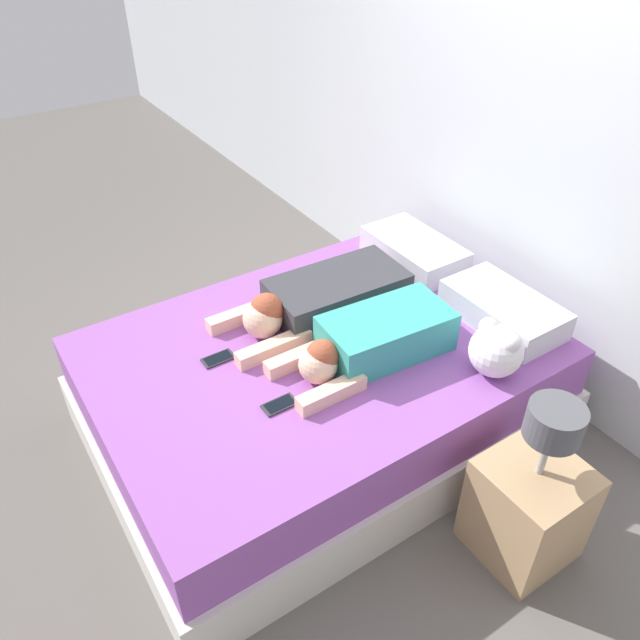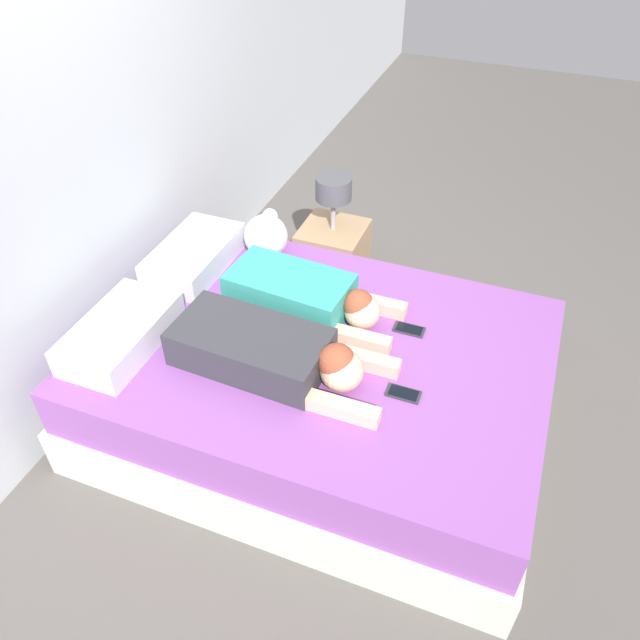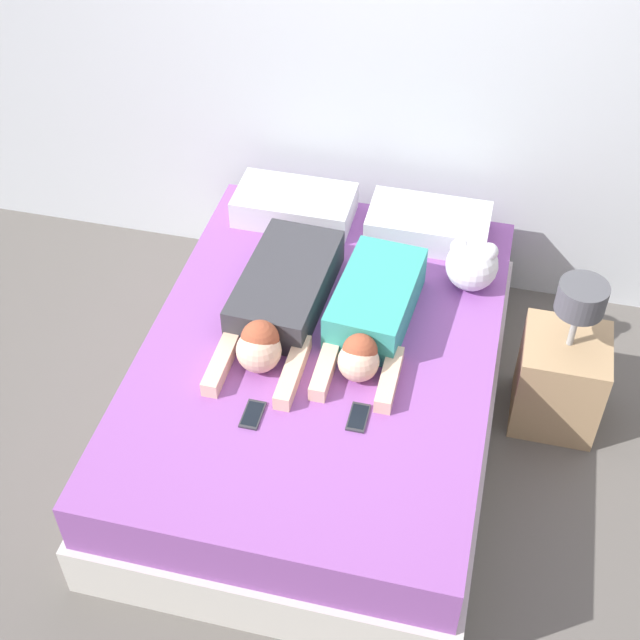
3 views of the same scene
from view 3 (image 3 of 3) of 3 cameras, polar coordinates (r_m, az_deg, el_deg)
The scene contains 11 objects.
ground_plane at distance 4.31m, azimuth 0.00°, elevation -6.70°, with size 12.00×12.00×0.00m, color #5B5651.
wall_back at distance 4.45m, azimuth 3.93°, elevation 16.61°, with size 12.00×0.06×2.60m.
bed at distance 4.11m, azimuth 0.00°, elevation -4.31°, with size 1.58×2.19×0.55m.
pillow_head_left at distance 4.56m, azimuth -1.63°, elevation 7.35°, with size 0.59×0.33×0.15m.
pillow_head_right at distance 4.46m, azimuth 6.95°, elevation 6.08°, with size 0.59×0.33×0.15m.
person_left at distance 3.98m, azimuth -2.61°, elevation 1.23°, with size 0.39×1.02×0.22m.
person_right at distance 3.92m, azimuth 3.35°, elevation 0.41°, with size 0.37×0.88×0.20m.
cell_phone_left at distance 3.64m, azimuth -4.33°, elevation -6.05°, with size 0.08×0.15×0.01m.
cell_phone_right at distance 3.62m, azimuth 2.46°, elevation -6.24°, with size 0.08×0.15×0.01m.
plush_toy at distance 4.17m, azimuth 9.71°, elevation 3.56°, with size 0.24×0.24×0.26m.
nightstand at distance 4.29m, azimuth 15.17°, elevation -3.34°, with size 0.39×0.39×0.83m.
Camera 3 is at (0.64, -2.67, 3.32)m, focal length 50.00 mm.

